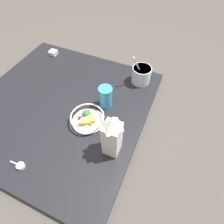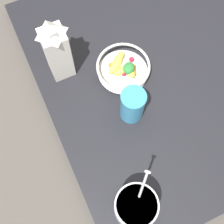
{
  "view_description": "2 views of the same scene",
  "coord_description": "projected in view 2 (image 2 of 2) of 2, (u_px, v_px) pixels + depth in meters",
  "views": [
    {
      "loc": [
        -0.62,
        0.55,
        0.94
      ],
      "look_at": [
        -0.36,
        -0.04,
        0.09
      ],
      "focal_mm": 28.0,
      "sensor_mm": 36.0,
      "label": 1
    },
    {
      "loc": [
        -0.52,
        -0.46,
        1.13
      ],
      "look_at": [
        -0.36,
        -0.11,
        0.13
      ],
      "focal_mm": 50.0,
      "sensor_mm": 36.0,
      "label": 2
    }
  ],
  "objects": [
    {
      "name": "milk_carton",
      "position": [
        56.0,
        50.0,
        1.09
      ],
      "size": [
        0.08,
        0.08,
        0.28
      ],
      "color": "silver",
      "rests_on": "countertop"
    },
    {
      "name": "countertop",
      "position": [
        182.0,
        64.0,
        1.26
      ],
      "size": [
        1.13,
        1.13,
        0.04
      ],
      "color": "black",
      "rests_on": "ground_plane"
    },
    {
      "name": "fruit_bowl",
      "position": [
        123.0,
        68.0,
        1.19
      ],
      "size": [
        0.21,
        0.21,
        0.07
      ],
      "color": "silver",
      "rests_on": "countertop"
    },
    {
      "name": "drinking_cup",
      "position": [
        132.0,
        105.0,
        1.09
      ],
      "size": [
        0.09,
        0.09,
        0.15
      ],
      "color": "#3893C6",
      "rests_on": "countertop"
    },
    {
      "name": "ground_plane",
      "position": [
        181.0,
        66.0,
        1.28
      ],
      "size": [
        6.0,
        6.0,
        0.0
      ],
      "primitive_type": "plane",
      "color": "#4C4742"
    },
    {
      "name": "yogurt_tub",
      "position": [
        136.0,
        206.0,
        0.97
      ],
      "size": [
        0.14,
        0.14,
        0.24
      ],
      "color": "silver",
      "rests_on": "countertop"
    }
  ]
}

